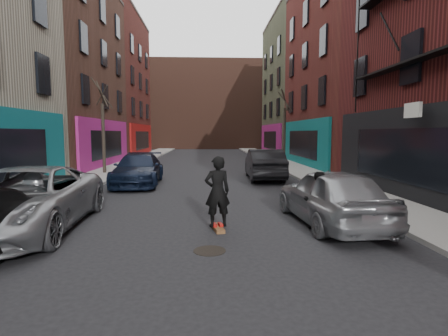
{
  "coord_description": "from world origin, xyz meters",
  "views": [
    {
      "loc": [
        0.11,
        -3.53,
        2.54
      ],
      "look_at": [
        0.55,
        5.78,
        1.6
      ],
      "focal_mm": 28.0,
      "sensor_mm": 36.0,
      "label": 1
    }
  ],
  "objects": [
    {
      "name": "parked_left_end",
      "position": [
        -3.29,
        13.66,
        0.76
      ],
      "size": [
        2.34,
        5.32,
        1.52
      ],
      "primitive_type": "imported",
      "rotation": [
        0.0,
        0.0,
        0.04
      ],
      "color": "black",
      "rests_on": "ground"
    },
    {
      "name": "sidewalk_right",
      "position": [
        6.25,
        30.0,
        0.07
      ],
      "size": [
        2.5,
        84.0,
        0.13
      ],
      "primitive_type": "cube",
      "color": "gray",
      "rests_on": "ground"
    },
    {
      "name": "tree_left_far",
      "position": [
        -6.2,
        18.0,
        3.38
      ],
      "size": [
        2.0,
        2.0,
        6.5
      ],
      "primitive_type": null,
      "color": "black",
      "rests_on": "sidewalk_left"
    },
    {
      "name": "parked_right_far",
      "position": [
        3.51,
        5.86,
        0.8
      ],
      "size": [
        2.24,
        4.82,
        1.6
      ],
      "primitive_type": "imported",
      "rotation": [
        0.0,
        0.0,
        3.22
      ],
      "color": "gray",
      "rests_on": "ground"
    },
    {
      "name": "skateboarder",
      "position": [
        0.36,
        5.42,
        1.02
      ],
      "size": [
        0.75,
        0.57,
        1.85
      ],
      "primitive_type": "imported",
      "rotation": [
        0.0,
        0.0,
        3.35
      ],
      "color": "black",
      "rests_on": "skateboard"
    },
    {
      "name": "parked_left_far",
      "position": [
        -4.6,
        5.58,
        0.82
      ],
      "size": [
        3.06,
        6.08,
        1.65
      ],
      "primitive_type": "imported",
      "rotation": [
        0.0,
        0.0,
        0.06
      ],
      "color": "gray",
      "rests_on": "ground"
    },
    {
      "name": "tree_right_far",
      "position": [
        6.2,
        24.0,
        3.53
      ],
      "size": [
        2.0,
        2.0,
        6.8
      ],
      "primitive_type": null,
      "color": "black",
      "rests_on": "sidewalk_right"
    },
    {
      "name": "buildings_right",
      "position": [
        13.5,
        16.0,
        8.0
      ],
      "size": [
        12.0,
        56.0,
        16.0
      ],
      "primitive_type": "cube",
      "color": "#47291E",
      "rests_on": "ground"
    },
    {
      "name": "pedestrian",
      "position": [
        3.0,
        5.42,
        0.78
      ],
      "size": [
        0.8,
        0.67,
        1.53
      ],
      "rotation": [
        0.0,
        0.0,
        3.26
      ],
      "color": "black",
      "rests_on": "ground"
    },
    {
      "name": "parked_right_end",
      "position": [
        3.2,
        15.39,
        0.83
      ],
      "size": [
        1.89,
        5.08,
        1.66
      ],
      "primitive_type": "imported",
      "rotation": [
        0.0,
        0.0,
        3.11
      ],
      "color": "black",
      "rests_on": "ground"
    },
    {
      "name": "manhole",
      "position": [
        0.14,
        3.79,
        0.01
      ],
      "size": [
        0.92,
        0.92,
        0.01
      ],
      "primitive_type": "cylinder",
      "rotation": [
        0.0,
        0.0,
        0.4
      ],
      "color": "black",
      "rests_on": "ground"
    },
    {
      "name": "skateboard",
      "position": [
        0.36,
        5.42,
        0.05
      ],
      "size": [
        0.38,
        0.83,
        0.1
      ],
      "primitive_type": "cube",
      "rotation": [
        0.0,
        0.0,
        0.21
      ],
      "color": "brown",
      "rests_on": "ground"
    },
    {
      "name": "building_far",
      "position": [
        0.0,
        56.0,
        7.0
      ],
      "size": [
        40.0,
        10.0,
        14.0
      ],
      "primitive_type": "cube",
      "color": "#47281E",
      "rests_on": "ground"
    },
    {
      "name": "sidewalk_left",
      "position": [
        -6.25,
        30.0,
        0.07
      ],
      "size": [
        2.5,
        84.0,
        0.13
      ],
      "primitive_type": "cube",
      "color": "gray",
      "rests_on": "ground"
    }
  ]
}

